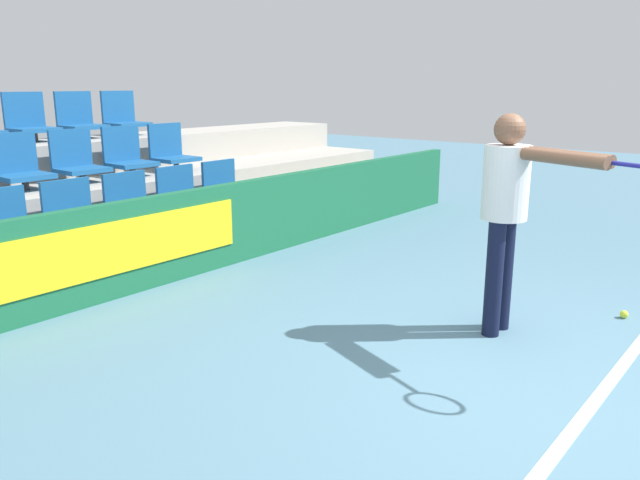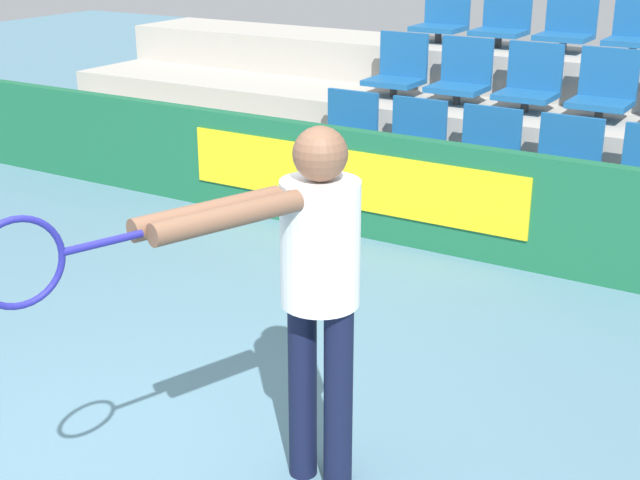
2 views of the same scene
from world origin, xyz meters
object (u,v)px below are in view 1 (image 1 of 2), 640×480
stadium_chair_2 (132,206)px  stadium_chair_8 (127,156)px  stadium_chair_13 (80,119)px  stadium_chair_14 (124,117)px  stadium_chair_0 (6,229)px  stadium_chair_7 (77,161)px  stadium_chair_3 (182,198)px  stadium_chair_4 (226,190)px  stadium_chair_1 (74,217)px  tennis_player (512,200)px  stadium_chair_12 (30,122)px  tennis_ball (624,314)px  stadium_chair_9 (171,151)px  stadium_chair_6 (20,167)px

stadium_chair_2 → stadium_chair_8: size_ratio=1.00×
stadium_chair_13 → stadium_chair_14: 0.65m
stadium_chair_0 → stadium_chair_7: 1.68m
stadium_chair_3 → stadium_chair_4: (0.65, 0.00, 0.00)m
stadium_chair_1 → stadium_chair_14: (1.95, 1.99, 0.79)m
stadium_chair_1 → stadium_chair_8: size_ratio=1.00×
stadium_chair_8 → tennis_player: size_ratio=0.35×
stadium_chair_8 → tennis_player: bearing=-89.9°
stadium_chair_3 → tennis_player: (0.01, -3.78, 0.41)m
stadium_chair_8 → stadium_chair_13: (0.00, 0.99, 0.40)m
stadium_chair_12 → stadium_chair_13: bearing=0.0°
stadium_chair_12 → stadium_chair_8: bearing=-56.8°
stadium_chair_0 → stadium_chair_7: size_ratio=1.00×
stadium_chair_7 → tennis_ball: bearing=-73.4°
stadium_chair_4 → stadium_chair_8: 1.25m
stadium_chair_14 → tennis_ball: (0.31, -6.40, -1.40)m
stadium_chair_0 → stadium_chair_8: stadium_chair_8 is taller
stadium_chair_0 → stadium_chair_8: bearing=27.0°
stadium_chair_7 → stadium_chair_13: 1.25m
stadium_chair_0 → stadium_chair_9: bearing=20.9°
stadium_chair_2 → stadium_chair_7: bearing=90.0°
stadium_chair_13 → stadium_chair_2: bearing=-108.1°
stadium_chair_1 → stadium_chair_2: bearing=0.0°
stadium_chair_12 → stadium_chair_4: bearing=-56.8°
stadium_chair_0 → tennis_player: size_ratio=0.35×
stadium_chair_1 → stadium_chair_12: stadium_chair_12 is taller
stadium_chair_14 → tennis_player: stadium_chair_14 is taller
stadium_chair_13 → stadium_chair_14: same height
stadium_chair_1 → stadium_chair_12: 2.23m
stadium_chair_8 → stadium_chair_14: stadium_chair_14 is taller
stadium_chair_4 → stadium_chair_1: bearing=180.0°
stadium_chair_13 → stadium_chair_4: bearing=-71.9°
tennis_player → stadium_chair_6: bearing=125.0°
stadium_chair_12 → tennis_ball: 6.75m
stadium_chair_4 → tennis_ball: bearing=-85.9°
stadium_chair_2 → tennis_ball: stadium_chair_2 is taller
stadium_chair_1 → stadium_chair_2: 0.65m
tennis_ball → stadium_chair_1: bearing=117.1°
stadium_chair_9 → tennis_player: bearing=-97.6°
stadium_chair_4 → tennis_player: bearing=-99.6°
stadium_chair_8 → stadium_chair_12: size_ratio=1.00×
stadium_chair_4 → stadium_chair_9: bearing=90.0°
stadium_chair_6 → stadium_chair_7: bearing=0.0°
tennis_player → stadium_chair_7: bearing=117.5°
stadium_chair_6 → stadium_chair_14: 2.23m
stadium_chair_6 → stadium_chair_14: (1.95, 0.99, 0.40)m
stadium_chair_2 → stadium_chair_4: (1.30, 0.00, 0.00)m
stadium_chair_14 → tennis_ball: 6.56m
stadium_chair_3 → tennis_ball: bearing=-77.7°
stadium_chair_4 → stadium_chair_8: size_ratio=1.00×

